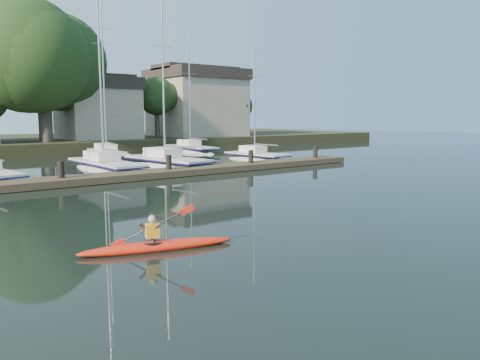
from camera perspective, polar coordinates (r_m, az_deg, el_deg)
ground at (r=14.16m, az=8.40°, el=-6.30°), size 160.00×160.00×0.00m
kayak at (r=12.36m, az=-10.09°, el=-7.70°), size 4.03×1.62×1.29m
dock at (r=25.73m, az=-14.52°, el=0.42°), size 34.00×2.00×1.80m
sailboat_2 at (r=30.33m, az=-16.05°, el=0.73°), size 2.46×9.08×14.90m
sailboat_3 at (r=31.53m, az=-8.85°, el=1.18°), size 3.47×8.72×13.67m
sailboat_4 at (r=35.82m, az=1.99°, el=2.11°), size 2.58×6.67×11.07m
sailboat_6 at (r=38.82m, az=-15.85°, el=2.27°), size 3.80×9.84×15.31m
sailboat_7 at (r=43.75m, az=-5.92°, el=3.13°), size 2.15×7.80×12.53m
shore at (r=51.13m, az=-24.61°, el=6.98°), size 90.00×25.25×12.75m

